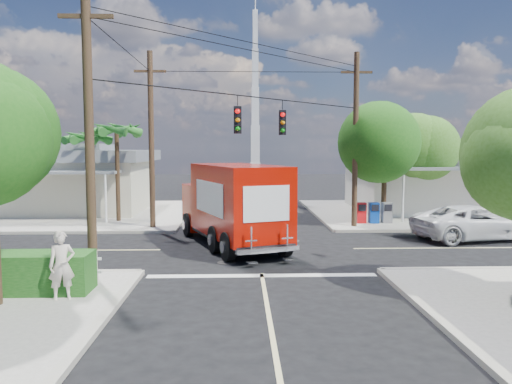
{
  "coord_description": "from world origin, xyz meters",
  "views": [
    {
      "loc": [
        -0.7,
        -20.28,
        4.15
      ],
      "look_at": [
        0.0,
        2.0,
        2.2
      ],
      "focal_mm": 35.0,
      "sensor_mm": 36.0,
      "label": 1
    }
  ],
  "objects": [
    {
      "name": "tree_ne_front",
      "position": [
        7.21,
        6.76,
        4.77
      ],
      "size": [
        4.21,
        4.14,
        6.66
      ],
      "color": "#422D1C",
      "rests_on": "sidewalk_ne"
    },
    {
      "name": "sidewalk_nw",
      "position": [
        -10.88,
        10.88,
        0.07
      ],
      "size": [
        14.12,
        14.12,
        0.14
      ],
      "color": "gray",
      "rests_on": "ground"
    },
    {
      "name": "vending_boxes",
      "position": [
        6.5,
        6.2,
        0.69
      ],
      "size": [
        1.9,
        0.5,
        1.1
      ],
      "color": "red",
      "rests_on": "sidewalk_ne"
    },
    {
      "name": "ground",
      "position": [
        0.0,
        0.0,
        0.0
      ],
      "size": [
        120.0,
        120.0,
        0.0
      ],
      "primitive_type": "plane",
      "color": "black",
      "rests_on": "ground"
    },
    {
      "name": "building_nw",
      "position": [
        -12.0,
        12.46,
        2.22
      ],
      "size": [
        10.8,
        10.2,
        4.3
      ],
      "color": "beige",
      "rests_on": "sidewalk_nw"
    },
    {
      "name": "utility_poles",
      "position": [
        -1.58,
        1.6,
        4.67
      ],
      "size": [
        12.0,
        10.68,
        9.0
      ],
      "color": "#473321",
      "rests_on": "ground"
    },
    {
      "name": "pedestrian",
      "position": [
        -5.45,
        -7.12,
        1.06
      ],
      "size": [
        0.79,
        0.68,
        1.83
      ],
      "primitive_type": "imported",
      "rotation": [
        0.0,
        0.0,
        0.43
      ],
      "color": "beige",
      "rests_on": "sidewalk_sw"
    },
    {
      "name": "picket_fence",
      "position": [
        -7.8,
        -5.6,
        0.68
      ],
      "size": [
        5.94,
        0.06,
        1.0
      ],
      "color": "silver",
      "rests_on": "sidewalk_sw"
    },
    {
      "name": "parked_car",
      "position": [
        9.99,
        1.87,
        0.78
      ],
      "size": [
        5.99,
        3.56,
        1.56
      ],
      "primitive_type": "imported",
      "rotation": [
        0.0,
        0.0,
        1.75
      ],
      "color": "silver",
      "rests_on": "ground"
    },
    {
      "name": "palm_nw_back",
      "position": [
        -9.5,
        9.0,
        4.67
      ],
      "size": [
        3.01,
        3.08,
        5.19
      ],
      "color": "#422D1C",
      "rests_on": "sidewalk_nw"
    },
    {
      "name": "building_ne",
      "position": [
        12.5,
        11.97,
        2.32
      ],
      "size": [
        11.8,
        10.2,
        4.5
      ],
      "color": "silver",
      "rests_on": "sidewalk_ne"
    },
    {
      "name": "delivery_truck",
      "position": [
        -1.04,
        0.76,
        1.77
      ],
      "size": [
        5.0,
        8.34,
        3.48
      ],
      "color": "black",
      "rests_on": "ground"
    },
    {
      "name": "road_markings",
      "position": [
        0.0,
        -1.47,
        0.01
      ],
      "size": [
        32.0,
        32.0,
        0.01
      ],
      "color": "beige",
      "rests_on": "ground"
    },
    {
      "name": "palm_nw_front",
      "position": [
        -7.5,
        7.5,
        5.04
      ],
      "size": [
        3.01,
        3.08,
        5.59
      ],
      "color": "#422D1C",
      "rests_on": "sidewalk_nw"
    },
    {
      "name": "sidewalk_ne",
      "position": [
        10.88,
        10.88,
        0.07
      ],
      "size": [
        14.12,
        14.12,
        0.14
      ],
      "color": "gray",
      "rests_on": "ground"
    },
    {
      "name": "tree_ne_back",
      "position": [
        9.81,
        8.96,
        4.19
      ],
      "size": [
        3.77,
        3.66,
        5.82
      ],
      "color": "#422D1C",
      "rests_on": "sidewalk_ne"
    },
    {
      "name": "radio_tower",
      "position": [
        0.5,
        20.0,
        5.64
      ],
      "size": [
        0.8,
        0.8,
        17.0
      ],
      "color": "silver",
      "rests_on": "ground"
    }
  ]
}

